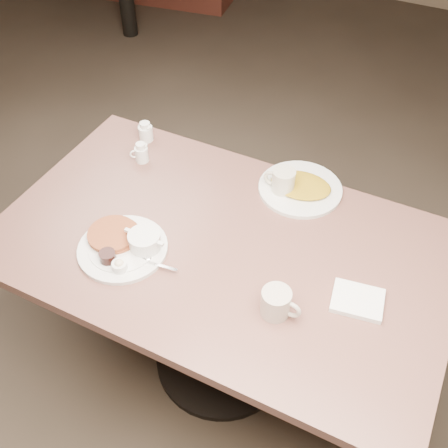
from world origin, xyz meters
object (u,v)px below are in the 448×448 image
at_px(hash_plate, 300,187).
at_px(main_plate, 125,244).
at_px(creamer_left, 141,153).
at_px(diner_table, 221,275).
at_px(coffee_mug_near, 277,303).
at_px(coffee_mug_far, 282,182).
at_px(creamer_right, 146,132).

bearing_deg(hash_plate, main_plate, -127.94).
bearing_deg(creamer_left, hash_plate, 10.44).
relative_size(diner_table, coffee_mug_near, 11.83).
distance_m(diner_table, hash_plate, 0.43).
xyz_separation_m(diner_table, main_plate, (-0.27, -0.16, 0.19)).
bearing_deg(creamer_left, coffee_mug_far, 7.34).
bearing_deg(creamer_right, coffee_mug_far, -4.77).
height_order(diner_table, coffee_mug_far, coffee_mug_far).
height_order(creamer_left, hash_plate, creamer_left).
distance_m(diner_table, main_plate, 0.37).
distance_m(main_plate, coffee_mug_far, 0.60).
bearing_deg(diner_table, coffee_mug_near, -33.11).
distance_m(coffee_mug_far, creamer_right, 0.61).
bearing_deg(coffee_mug_far, main_plate, -126.11).
relative_size(coffee_mug_near, creamer_right, 1.53).
xyz_separation_m(creamer_left, creamer_right, (-0.06, 0.12, -0.00)).
height_order(coffee_mug_near, creamer_left, coffee_mug_near).
bearing_deg(coffee_mug_near, diner_table, 146.89).
xyz_separation_m(coffee_mug_near, coffee_mug_far, (-0.18, 0.49, 0.00)).
distance_m(creamer_left, hash_plate, 0.62).
xyz_separation_m(diner_table, coffee_mug_far, (0.08, 0.32, 0.22)).
xyz_separation_m(creamer_right, hash_plate, (0.67, -0.01, -0.02)).
distance_m(diner_table, coffee_mug_far, 0.40).
bearing_deg(coffee_mug_near, creamer_right, 145.60).
bearing_deg(hash_plate, diner_table, -111.43).
relative_size(coffee_mug_near, creamer_left, 1.59).
distance_m(coffee_mug_far, hash_plate, 0.08).
bearing_deg(coffee_mug_far, diner_table, -104.94).
bearing_deg(diner_table, hash_plate, 68.57).
height_order(creamer_left, creamer_right, same).
relative_size(coffee_mug_far, hash_plate, 0.35).
bearing_deg(creamer_left, main_plate, -63.94).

